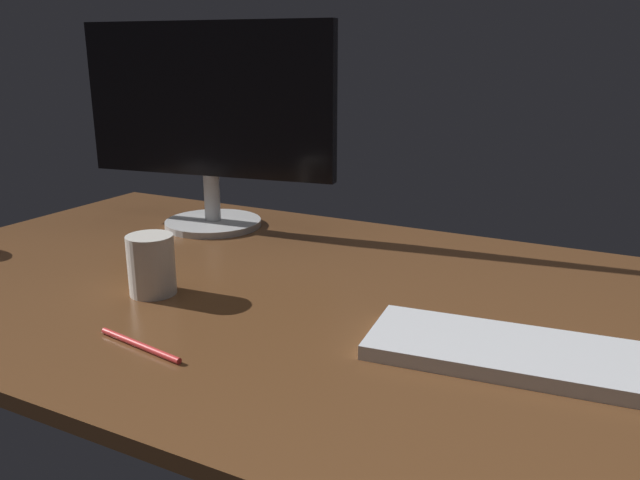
{
  "coord_description": "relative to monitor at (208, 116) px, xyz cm",
  "views": [
    {
      "loc": [
        48.26,
        -79.97,
        37.18
      ],
      "look_at": [
        3.09,
        7.22,
        8.0
      ],
      "focal_mm": 35.49,
      "sensor_mm": 36.0,
      "label": 1
    }
  ],
  "objects": [
    {
      "name": "desk",
      "position": [
        30.94,
        -23.93,
        -23.88
      ],
      "size": [
        140.0,
        84.0,
        2.0
      ],
      "primitive_type": "cube",
      "color": "brown",
      "rests_on": "ground"
    },
    {
      "name": "coffee_mug",
      "position": [
        15.34,
        -35.75,
        -18.3
      ],
      "size": [
        7.04,
        7.04,
        9.16
      ],
      "primitive_type": "cylinder",
      "color": "silver",
      "rests_on": "desk"
    },
    {
      "name": "monitor",
      "position": [
        0.0,
        0.0,
        0.0
      ],
      "size": [
        53.56,
        20.05,
        41.14
      ],
      "rotation": [
        0.0,
        0.0,
        0.14
      ],
      "color": "#BDBDBD",
      "rests_on": "desk"
    },
    {
      "name": "keyboard",
      "position": [
        69.3,
        -32.59,
        -21.96
      ],
      "size": [
        37.77,
        17.44,
        1.83
      ],
      "primitive_type": "cube",
      "rotation": [
        0.0,
        0.0,
        0.11
      ],
      "color": "silver",
      "rests_on": "desk"
    },
    {
      "name": "pen",
      "position": [
        26.57,
        -50.89,
        -22.48
      ],
      "size": [
        14.4,
        3.04,
        0.8
      ],
      "primitive_type": "cylinder",
      "rotation": [
        0.0,
        1.57,
        -0.16
      ],
      "color": "red",
      "rests_on": "desk"
    }
  ]
}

